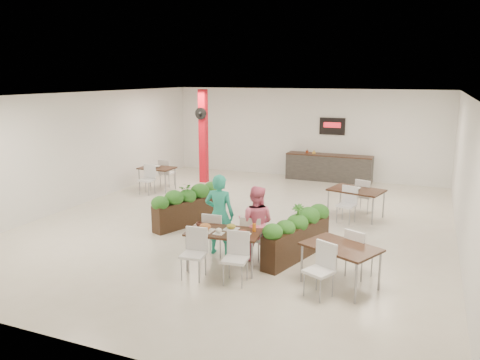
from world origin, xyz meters
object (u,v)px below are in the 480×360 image
object	(u,v)px
red_column	(203,135)
side_table_a	(157,171)
service_counter	(329,167)
planter_left	(188,205)
main_table	(224,237)
side_table_c	(341,252)
side_table_b	(356,193)
planter_right	(297,234)
diner_woman	(256,223)
diner_man	(219,215)

from	to	relation	value
red_column	side_table_a	world-z (taller)	red_column
red_column	service_counter	xyz separation A→B (m)	(4.00, 1.86, -1.15)
red_column	planter_left	bearing A→B (deg)	-68.07
red_column	side_table_a	xyz separation A→B (m)	(-0.86, -1.65, -1.02)
main_table	side_table_c	world-z (taller)	same
service_counter	side_table_b	xyz separation A→B (m)	(1.58, -4.11, 0.15)
red_column	side_table_c	xyz separation A→B (m)	(5.97, -6.56, -1.01)
side_table_a	side_table_b	bearing A→B (deg)	-4.75
planter_right	side_table_c	bearing A→B (deg)	-43.21
diner_woman	side_table_b	bearing A→B (deg)	-117.10
red_column	side_table_c	world-z (taller)	red_column
diner_man	side_table_c	world-z (taller)	diner_man
service_counter	planter_right	size ratio (longest dim) A/B	1.44
planter_left	side_table_a	xyz separation A→B (m)	(-2.68, 2.87, 0.10)
diner_woman	service_counter	bearing A→B (deg)	-95.04
service_counter	side_table_c	xyz separation A→B (m)	(1.97, -8.43, 0.14)
service_counter	planter_left	bearing A→B (deg)	-108.88
main_table	red_column	bearing A→B (deg)	119.55
side_table_b	side_table_c	size ratio (longest dim) A/B	1.02
diner_woman	side_table_b	size ratio (longest dim) A/B	0.91
planter_left	side_table_a	bearing A→B (deg)	133.09
service_counter	diner_woman	bearing A→B (deg)	-88.84
main_table	diner_woman	xyz separation A→B (m)	(0.41, 0.66, 0.13)
service_counter	main_table	bearing A→B (deg)	-91.69
red_column	diner_woman	xyz separation A→B (m)	(4.16, -5.96, -0.88)
service_counter	side_table_a	world-z (taller)	service_counter
red_column	service_counter	bearing A→B (deg)	25.00
service_counter	diner_woman	size ratio (longest dim) A/B	1.96
main_table	side_table_c	bearing A→B (deg)	1.30
planter_left	diner_man	bearing A→B (deg)	-43.14
diner_man	side_table_a	size ratio (longest dim) A/B	1.05
red_column	main_table	xyz separation A→B (m)	(3.75, -6.61, -1.01)
red_column	planter_left	world-z (taller)	red_column
service_counter	planter_left	size ratio (longest dim) A/B	1.54
side_table_c	main_table	bearing A→B (deg)	-153.80
side_table_b	planter_left	bearing A→B (deg)	-134.79
side_table_c	planter_right	bearing A→B (deg)	161.69
side_table_c	diner_man	bearing A→B (deg)	-168.17
side_table_b	side_table_c	world-z (taller)	same
main_table	diner_man	world-z (taller)	diner_man
side_table_b	side_table_c	bearing A→B (deg)	-70.74
red_column	planter_left	distance (m)	4.99
main_table	side_table_a	size ratio (longest dim) A/B	1.07
diner_man	red_column	bearing A→B (deg)	-66.79
main_table	side_table_c	xyz separation A→B (m)	(2.22, 0.05, -0.01)
side_table_c	diner_woman	bearing A→B (deg)	-173.61
side_table_b	side_table_c	distance (m)	4.34
diner_man	diner_woman	size ratio (longest dim) A/B	1.11
planter_right	side_table_a	bearing A→B (deg)	145.81
diner_woman	side_table_a	distance (m)	6.62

